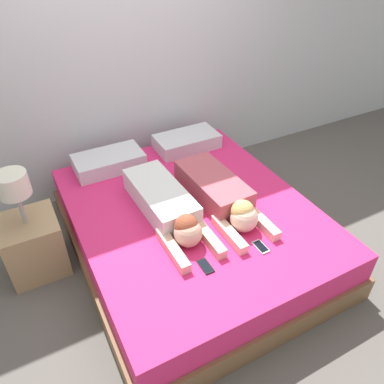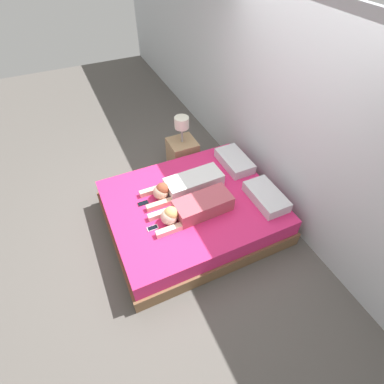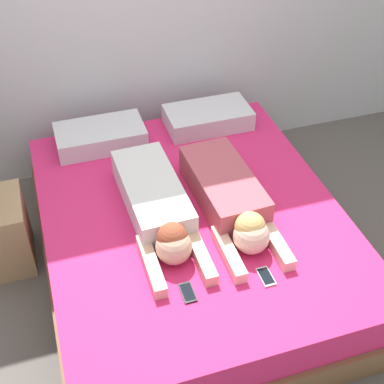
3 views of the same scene
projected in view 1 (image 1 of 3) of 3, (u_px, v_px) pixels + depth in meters
ground_plane at (192, 247)px, 3.16m from camera, size 12.00×12.00×0.00m
wall_back at (126, 52)px, 3.25m from camera, size 12.00×0.06×2.60m
bed at (192, 228)px, 3.03m from camera, size 1.79×2.14×0.43m
pillow_head_left at (109, 161)px, 3.31m from camera, size 0.60×0.33×0.14m
pillow_head_right at (187, 141)px, 3.61m from camera, size 0.60×0.33×0.14m
person_left at (167, 206)px, 2.77m from camera, size 0.34×1.08×0.23m
person_right at (221, 195)px, 2.87m from camera, size 0.35×1.01×0.23m
cell_phone_left at (205, 266)px, 2.41m from camera, size 0.07×0.13×0.01m
cell_phone_right at (261, 247)px, 2.55m from camera, size 0.07×0.13×0.01m
nightstand at (32, 240)px, 2.82m from camera, size 0.42×0.42×0.89m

